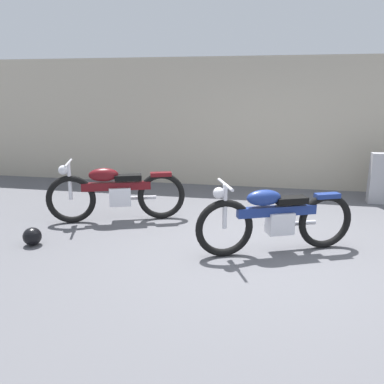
# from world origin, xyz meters

# --- Properties ---
(ground_plane) EXTENTS (40.00, 40.00, 0.00)m
(ground_plane) POSITION_xyz_m (0.00, 0.00, 0.00)
(ground_plane) COLOR #56565B
(building_wall) EXTENTS (18.00, 0.30, 2.66)m
(building_wall) POSITION_xyz_m (0.00, 3.59, 1.33)
(building_wall) COLOR #B2A893
(building_wall) RESTS_ON ground_plane
(helmet) EXTENTS (0.24, 0.24, 0.24)m
(helmet) POSITION_xyz_m (-3.00, -0.41, 0.12)
(helmet) COLOR black
(helmet) RESTS_ON ground_plane
(motorcycle_blue) EXTENTS (1.96, 0.97, 0.93)m
(motorcycle_blue) POSITION_xyz_m (0.15, -0.03, 0.45)
(motorcycle_blue) COLOR black
(motorcycle_blue) RESTS_ON ground_plane
(motorcycle_maroon) EXTENTS (2.04, 0.92, 0.96)m
(motorcycle_maroon) POSITION_xyz_m (-2.28, 0.77, 0.46)
(motorcycle_maroon) COLOR black
(motorcycle_maroon) RESTS_ON ground_plane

